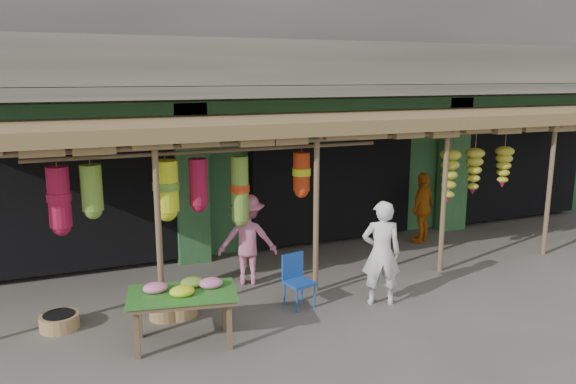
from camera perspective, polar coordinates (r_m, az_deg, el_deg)
name	(u,v)px	position (r m, az deg, el deg)	size (l,w,h in m)	color
ground	(387,275)	(10.25, 9.98, -8.27)	(80.00, 80.00, 0.00)	#514C47
building	(283,80)	(13.97, -0.48, 11.34)	(16.40, 6.80, 7.00)	gray
awning	(360,127)	(10.28, 7.35, 6.60)	(14.00, 2.70, 2.79)	brown
flower_table	(183,295)	(7.58, -10.60, -10.20)	(1.52, 1.06, 0.84)	brown
blue_chair	(297,277)	(8.69, 0.88, -8.65)	(0.46, 0.46, 0.81)	#1846A1
basket_left	(165,311)	(8.58, -12.34, -11.76)	(0.47, 0.47, 0.20)	olive
basket_mid	(60,322)	(8.68, -22.19, -12.09)	(0.54, 0.54, 0.21)	olive
basket_right	(181,308)	(8.61, -10.86, -11.50)	(0.50, 0.50, 0.23)	#8A5F40
person_front	(381,253)	(8.74, 9.46, -6.13)	(0.60, 0.39, 1.64)	silver
person_vendor	(423,208)	(12.14, 13.52, -1.54)	(0.88, 0.37, 1.50)	#C76412
person_shopper	(248,239)	(9.50, -4.13, -4.83)	(1.00, 0.57, 1.55)	#C7698B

